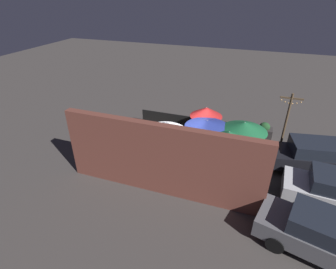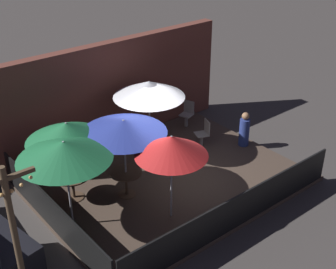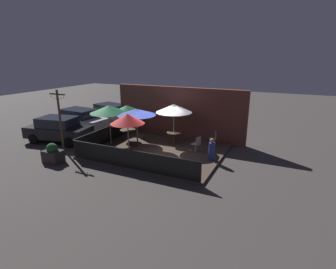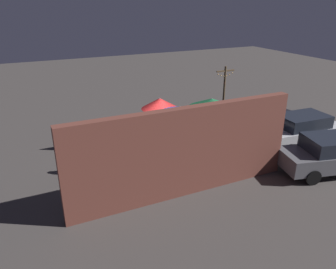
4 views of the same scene
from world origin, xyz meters
name	(u,v)px [view 4 (image 4 of 4)]	position (x,y,z in m)	size (l,w,h in m)	color
ground_plane	(153,160)	(0.00, 0.00, 0.00)	(60.00, 60.00, 0.00)	#423D3A
patio_deck	(153,159)	(0.00, 0.00, 0.06)	(7.24, 5.66, 0.12)	#47382D
building_wall	(185,152)	(0.00, 3.06, 1.70)	(8.84, 0.36, 3.41)	brown
fence_front	(132,128)	(0.00, -2.79, 0.59)	(7.04, 0.05, 0.95)	black
fence_side_left	(219,135)	(-3.58, 0.00, 0.59)	(0.05, 5.46, 0.95)	black
patio_umbrella_0	(155,122)	(0.43, 1.33, 2.36)	(2.13, 2.13, 2.48)	#B2B2B7
patio_umbrella_1	(212,113)	(-2.54, 0.84, 2.14)	(2.12, 2.12, 2.27)	#B2B2B7
patio_umbrella_2	(180,110)	(-1.34, 0.05, 2.23)	(2.24, 2.24, 2.29)	#B2B2B7
patio_umbrella_3	(160,103)	(-0.99, -1.43, 2.18)	(1.79, 1.79, 2.33)	#B2B2B7
patio_umbrella_4	(212,103)	(-3.12, -0.15, 2.27)	(2.25, 2.25, 2.38)	#B2B2B7
dining_table_0	(156,159)	(0.43, 1.33, 0.73)	(0.85, 0.85, 0.78)	#4C3828
dining_table_1	(211,143)	(-2.54, 0.84, 0.69)	(0.98, 0.98, 0.72)	#4C3828
dining_table_2	(180,141)	(-1.34, 0.05, 0.70)	(0.88, 0.88, 0.74)	#4C3828
patio_chair_0	(112,164)	(2.11, 0.70, 0.61)	(0.51, 0.51, 0.91)	gray
patio_chair_1	(108,183)	(2.67, 2.13, 0.61)	(0.51, 0.51, 0.91)	gray
patron_0	(82,160)	(3.19, -0.06, 0.65)	(0.44, 0.44, 1.16)	navy
planter_box	(195,115)	(-4.22, -3.58, 0.45)	(0.98, 0.68, 1.03)	#332D2D
light_post	(224,94)	(-5.12, -2.03, 1.99)	(1.10, 0.12, 3.54)	brown
parked_car_0	(256,116)	(-6.58, -0.96, 0.84)	(4.31, 2.38, 1.62)	black
parked_car_1	(301,130)	(-7.29, 1.64, 0.85)	(4.44, 2.01, 1.62)	silver
parked_car_2	(333,154)	(-6.39, 4.24, 0.85)	(4.69, 2.73, 1.62)	#5B5B60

